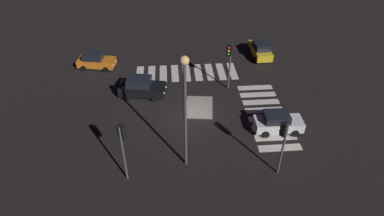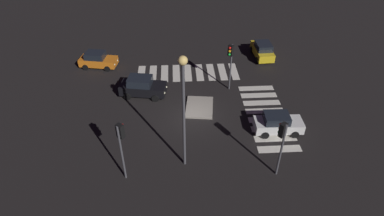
% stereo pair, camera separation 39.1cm
% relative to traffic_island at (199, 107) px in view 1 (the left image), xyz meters
% --- Properties ---
extents(ground_plane, '(80.00, 80.00, 0.00)m').
position_rel_traffic_island_xyz_m(ground_plane, '(-1.30, 0.71, -0.09)').
color(ground_plane, black).
extents(traffic_island, '(3.25, 2.60, 0.18)m').
position_rel_traffic_island_xyz_m(traffic_island, '(0.00, 0.00, 0.00)').
color(traffic_island, gray).
rests_on(traffic_island, ground).
extents(car_white, '(1.82, 3.74, 1.61)m').
position_rel_traffic_island_xyz_m(car_white, '(-3.34, -5.74, 0.70)').
color(car_white, silver).
rests_on(car_white, ground).
extents(car_black, '(2.43, 4.24, 1.77)m').
position_rel_traffic_island_xyz_m(car_black, '(2.27, 4.89, 0.78)').
color(car_black, black).
rests_on(car_black, ground).
extents(car_orange, '(2.24, 3.88, 1.61)m').
position_rel_traffic_island_xyz_m(car_orange, '(7.60, 9.71, 0.70)').
color(car_orange, orange).
rests_on(car_orange, ground).
extents(car_yellow, '(3.95, 1.96, 1.69)m').
position_rel_traffic_island_xyz_m(car_yellow, '(8.69, -7.32, 0.74)').
color(car_yellow, gold).
rests_on(car_yellow, ground).
extents(traffic_light_west, '(0.53, 0.54, 4.41)m').
position_rel_traffic_island_xyz_m(traffic_light_west, '(-7.27, 5.37, 3.25)').
color(traffic_light_west, '#47474C').
rests_on(traffic_light_west, ground).
extents(traffic_light_east, '(0.53, 0.54, 4.46)m').
position_rel_traffic_island_xyz_m(traffic_light_east, '(2.69, -2.84, 3.29)').
color(traffic_light_east, '#47474C').
rests_on(traffic_light_east, ground).
extents(traffic_light_south, '(0.53, 0.54, 4.24)m').
position_rel_traffic_island_xyz_m(traffic_light_south, '(-7.53, -4.48, 3.12)').
color(traffic_light_south, '#47474C').
rests_on(traffic_light_south, ground).
extents(street_lamp, '(0.56, 0.56, 8.35)m').
position_rel_traffic_island_xyz_m(street_lamp, '(-6.36, 1.51, 5.54)').
color(street_lamp, '#47474C').
rests_on(street_lamp, ground).
extents(crosswalk_near, '(8.75, 3.20, 0.02)m').
position_rel_traffic_island_xyz_m(crosswalk_near, '(-1.30, -5.45, -0.08)').
color(crosswalk_near, silver).
rests_on(crosswalk_near, ground).
extents(crosswalk_side, '(3.20, 9.90, 0.02)m').
position_rel_traffic_island_xyz_m(crosswalk_side, '(5.89, 0.71, -0.08)').
color(crosswalk_side, silver).
rests_on(crosswalk_side, ground).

